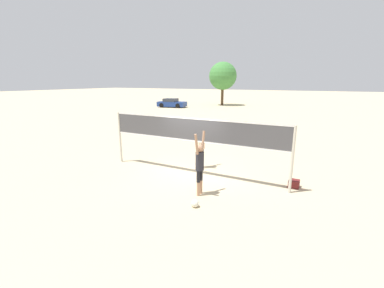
% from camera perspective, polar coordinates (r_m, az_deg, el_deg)
% --- Properties ---
extents(ground_plane, '(200.00, 200.00, 0.00)m').
position_cam_1_polar(ground_plane, '(10.64, 0.00, -6.78)').
color(ground_plane, '#C6B28C').
extents(volleyball_net, '(7.69, 0.10, 2.35)m').
position_cam_1_polar(volleyball_net, '(10.16, 0.00, 2.42)').
color(volleyball_net, beige).
rests_on(volleyball_net, ground_plane).
extents(player_spiker, '(0.28, 0.71, 2.15)m').
position_cam_1_polar(player_spiker, '(8.47, 1.73, -4.14)').
color(player_spiker, tan).
rests_on(player_spiker, ground_plane).
extents(player_blocker, '(0.28, 0.71, 2.16)m').
position_cam_1_polar(player_blocker, '(11.15, 2.14, 0.29)').
color(player_blocker, beige).
rests_on(player_blocker, ground_plane).
extents(volleyball, '(0.24, 0.24, 0.24)m').
position_cam_1_polar(volleyball, '(8.03, 0.64, -13.04)').
color(volleyball, silver).
rests_on(volleyball, ground_plane).
extents(gear_bag, '(0.37, 0.35, 0.27)m').
position_cam_1_polar(gear_bag, '(10.09, 21.70, -8.18)').
color(gear_bag, maroon).
rests_on(gear_bag, ground_plane).
extents(parked_car_mid, '(4.29, 2.50, 1.26)m').
position_cam_1_polar(parked_car_mid, '(37.85, -4.53, 9.02)').
color(parked_car_mid, navy).
rests_on(parked_car_mid, ground_plane).
extents(tree_left_cluster, '(4.24, 4.24, 6.60)m').
position_cam_1_polar(tree_left_cluster, '(41.13, 6.86, 14.76)').
color(tree_left_cluster, '#4C3823').
rests_on(tree_left_cluster, ground_plane).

